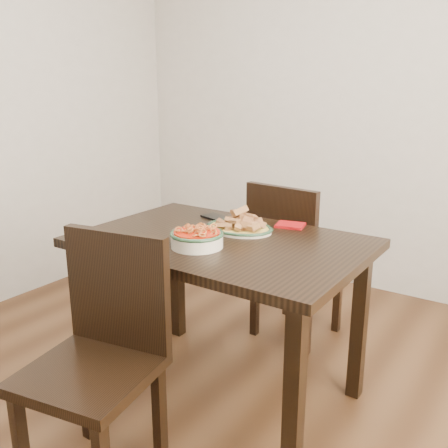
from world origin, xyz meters
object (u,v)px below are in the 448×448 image
Objects in this scene: chair_far at (291,254)px; smartphone at (217,217)px; chair_near at (102,345)px; noodle_bowl at (197,237)px; dining_table at (221,260)px; fish_plate at (239,221)px.

smartphone is (-0.23, -0.38, 0.26)m from chair_far.
chair_near is 0.56m from noodle_bowl.
chair_near is at bearing -98.71° from noodle_bowl.
chair_near is 5.75× the size of smartphone.
dining_table is 5.44× the size of noodle_bowl.
chair_near reaches higher than smartphone.
chair_near is 4.00× the size of noodle_bowl.
smartphone is at bearing 128.57° from dining_table.
chair_far reaches higher than fish_plate.
noodle_bowl is (0.07, 0.47, 0.29)m from chair_near.
chair_near is at bearing -67.14° from smartphone.
chair_near is 2.88× the size of fish_plate.
chair_far is at bearing 73.92° from smartphone.
smartphone is (-0.12, 0.88, 0.26)m from chair_near.
chair_far is 4.00× the size of noodle_bowl.
noodle_bowl is (-0.04, -0.79, 0.29)m from chair_far.
fish_plate is 0.30m from noodle_bowl.
smartphone is at bearing 114.94° from noodle_bowl.
dining_table is 7.81× the size of smartphone.
chair_near is (-0.11, -1.25, 0.00)m from chair_far.
chair_far is 0.57m from fish_plate.
chair_near is (-0.09, -0.62, -0.15)m from dining_table.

